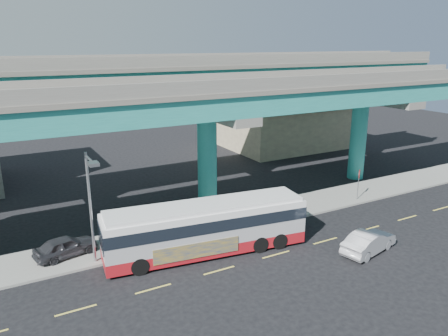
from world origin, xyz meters
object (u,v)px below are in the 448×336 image
sedan (369,242)px  stop_sign (359,178)px  parked_car (66,246)px  transit_bus (206,226)px  street_lamp (91,194)px

sedan → stop_sign: size_ratio=1.73×
parked_car → stop_sign: 22.87m
parked_car → transit_bus: bearing=-126.4°
sedan → street_lamp: 16.96m
transit_bus → stop_sign: (15.01, 2.11, 0.23)m
transit_bus → street_lamp: 7.14m
transit_bus → parked_car: 8.58m
sedan → street_lamp: bearing=54.9°
parked_car → street_lamp: 4.51m
stop_sign → sedan: bearing=-147.0°
parked_car → sedan: bearing=-129.0°
transit_bus → stop_sign: size_ratio=4.99×
sedan → street_lamp: size_ratio=0.67×
transit_bus → street_lamp: (-6.42, 1.41, 2.78)m
sedan → parked_car: 18.61m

